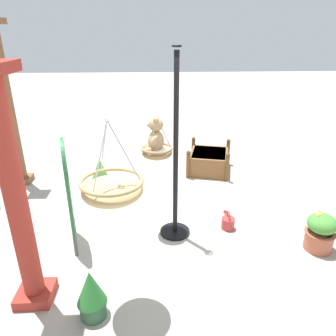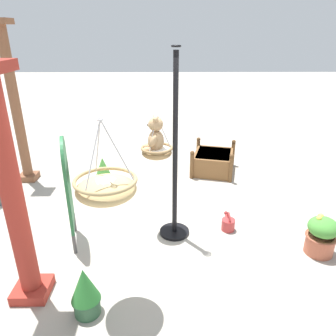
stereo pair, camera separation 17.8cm
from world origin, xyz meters
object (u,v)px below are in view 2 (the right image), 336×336
at_px(greenhouse_pillar_left, 13,199).
at_px(watering_can, 228,224).
at_px(hanging_basket_with_teddy, 157,152).
at_px(greenhouse_pillar_right, 16,109).
at_px(wooden_planter_box, 213,161).
at_px(potted_plant_bushy_green, 104,176).
at_px(hanging_basket_left_high, 106,188).
at_px(potted_plant_fern_front, 321,235).
at_px(teddy_bear, 155,137).
at_px(potted_plant_tall_leafy, 85,292).
at_px(display_sign_board, 68,183).
at_px(display_pole_central, 175,182).

height_order(greenhouse_pillar_left, watering_can, greenhouse_pillar_left).
distance_m(hanging_basket_with_teddy, greenhouse_pillar_right, 3.20).
relative_size(wooden_planter_box, potted_plant_bushy_green, 1.61).
xyz_separation_m(hanging_basket_left_high, potted_plant_fern_front, (0.80, -2.65, -1.13)).
bearing_deg(potted_plant_bushy_green, hanging_basket_with_teddy, -138.61).
distance_m(hanging_basket_with_teddy, hanging_basket_left_high, 1.51).
height_order(hanging_basket_with_teddy, hanging_basket_left_high, hanging_basket_left_high).
xyz_separation_m(greenhouse_pillar_left, watering_can, (1.27, -2.48, -1.13)).
distance_m(hanging_basket_with_teddy, teddy_bear, 0.22).
bearing_deg(watering_can, greenhouse_pillar_left, 117.07).
relative_size(hanging_basket_with_teddy, potted_plant_fern_front, 1.06).
distance_m(greenhouse_pillar_left, greenhouse_pillar_right, 3.35).
height_order(potted_plant_fern_front, potted_plant_tall_leafy, potted_plant_tall_leafy).
bearing_deg(watering_can, display_sign_board, 96.80).
height_order(wooden_planter_box, potted_plant_bushy_green, potted_plant_bushy_green).
bearing_deg(hanging_basket_left_high, potted_plant_bushy_green, 12.19).
bearing_deg(greenhouse_pillar_left, teddy_bear, -46.08).
height_order(greenhouse_pillar_right, watering_can, greenhouse_pillar_right).
bearing_deg(greenhouse_pillar_right, hanging_basket_left_high, -145.33).
bearing_deg(wooden_planter_box, teddy_bear, 151.27).
distance_m(hanging_basket_with_teddy, potted_plant_fern_front, 2.48).
bearing_deg(potted_plant_bushy_green, greenhouse_pillar_left, 170.80).
distance_m(display_sign_board, watering_can, 2.41).
height_order(hanging_basket_left_high, greenhouse_pillar_left, greenhouse_pillar_left).
relative_size(hanging_basket_left_high, greenhouse_pillar_right, 0.27).
xyz_separation_m(display_pole_central, hanging_basket_left_high, (-1.28, 0.70, 0.56)).
bearing_deg(hanging_basket_left_high, potted_plant_tall_leafy, 124.28).
relative_size(wooden_planter_box, potted_plant_tall_leafy, 1.96).
distance_m(potted_plant_tall_leafy, watering_can, 2.37).
relative_size(greenhouse_pillar_left, potted_plant_fern_front, 4.50).
bearing_deg(potted_plant_tall_leafy, hanging_basket_left_high, -55.72).
distance_m(teddy_bear, potted_plant_fern_front, 2.60).
bearing_deg(watering_can, potted_plant_tall_leafy, 130.80).
height_order(display_pole_central, hanging_basket_left_high, display_pole_central).
distance_m(greenhouse_pillar_left, potted_plant_bushy_green, 2.67).
distance_m(greenhouse_pillar_left, wooden_planter_box, 4.42).
xyz_separation_m(hanging_basket_with_teddy, potted_plant_tall_leafy, (-1.62, 0.72, -0.95)).
height_order(potted_plant_bushy_green, display_sign_board, display_sign_board).
xyz_separation_m(potted_plant_fern_front, potted_plant_tall_leafy, (-0.98, 2.92, 0.02)).
bearing_deg(greenhouse_pillar_left, potted_plant_fern_front, -78.96).
xyz_separation_m(greenhouse_pillar_right, potted_plant_tall_leafy, (-3.38, -1.94, -1.15)).
xyz_separation_m(potted_plant_fern_front, watering_can, (0.56, 1.13, -0.18)).
bearing_deg(greenhouse_pillar_right, potted_plant_bushy_green, -110.43).
xyz_separation_m(hanging_basket_left_high, watering_can, (1.36, -1.52, -1.30)).
xyz_separation_m(greenhouse_pillar_right, display_sign_board, (-2.10, -1.48, -0.51)).
distance_m(hanging_basket_left_high, potted_plant_fern_front, 2.99).
xyz_separation_m(wooden_planter_box, watering_can, (-2.20, 0.08, -0.13)).
xyz_separation_m(hanging_basket_with_teddy, greenhouse_pillar_right, (1.76, 2.66, 0.20)).
bearing_deg(hanging_basket_left_high, display_pole_central, -28.77).
relative_size(display_pole_central, potted_plant_fern_front, 4.62).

